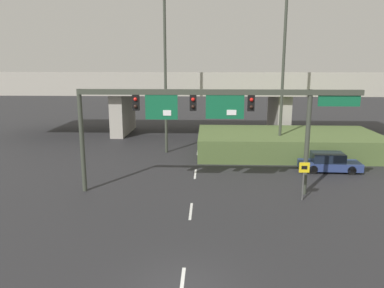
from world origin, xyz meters
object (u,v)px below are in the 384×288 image
signal_gantry (209,109)px  highway_light_pole_far (165,73)px  highway_light_pole_near (283,67)px  parked_sedan_near_right (329,163)px  speed_limit_sign (304,175)px

signal_gantry → highway_light_pole_far: (-3.81, 10.67, 1.85)m
highway_light_pole_near → highway_light_pole_far: 9.98m
highway_light_pole_near → parked_sedan_near_right: highway_light_pole_near is taller
speed_limit_sign → parked_sedan_near_right: size_ratio=0.53×
signal_gantry → highway_light_pole_near: (6.07, 9.44, 2.43)m
signal_gantry → speed_limit_sign: signal_gantry is taller
signal_gantry → speed_limit_sign: 6.72m
highway_light_pole_near → parked_sedan_near_right: (2.90, -4.26, -7.00)m
parked_sedan_near_right → signal_gantry: bearing=-148.1°
signal_gantry → parked_sedan_near_right: (8.98, 5.18, -4.57)m
highway_light_pole_near → highway_light_pole_far: bearing=172.9°
highway_light_pole_near → parked_sedan_near_right: size_ratio=3.26×
speed_limit_sign → highway_light_pole_near: bearing=87.0°
signal_gantry → highway_light_pole_near: 11.48m
parked_sedan_near_right → speed_limit_sign: bearing=-116.9°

